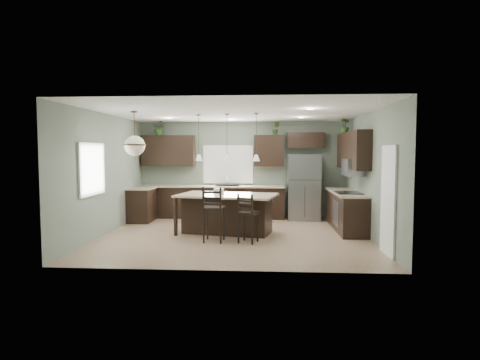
% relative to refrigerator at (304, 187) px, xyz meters
% --- Properties ---
extents(ground, '(6.00, 6.00, 0.00)m').
position_rel_refrigerator_xyz_m(ground, '(-1.78, -2.31, -0.93)').
color(ground, '#9E8466').
rests_on(ground, ground).
extents(pantry_door, '(0.04, 0.82, 2.04)m').
position_rel_refrigerator_xyz_m(pantry_door, '(1.19, -3.86, 0.09)').
color(pantry_door, white).
rests_on(pantry_door, ground).
extents(window_back, '(1.35, 0.02, 1.00)m').
position_rel_refrigerator_xyz_m(window_back, '(-2.18, 0.42, 0.62)').
color(window_back, white).
rests_on(window_back, room_shell).
extents(window_left, '(0.02, 1.10, 1.00)m').
position_rel_refrigerator_xyz_m(window_left, '(-4.77, -3.11, 0.62)').
color(window_left, white).
rests_on(window_left, room_shell).
extents(left_return_cabs, '(0.60, 0.90, 0.90)m').
position_rel_refrigerator_xyz_m(left_return_cabs, '(-4.48, -0.61, -0.48)').
color(left_return_cabs, black).
rests_on(left_return_cabs, ground).
extents(left_return_countertop, '(0.66, 0.96, 0.04)m').
position_rel_refrigerator_xyz_m(left_return_countertop, '(-4.46, -0.61, -0.01)').
color(left_return_countertop, beige).
rests_on(left_return_countertop, left_return_cabs).
extents(back_lower_cabs, '(4.20, 0.60, 0.90)m').
position_rel_refrigerator_xyz_m(back_lower_cabs, '(-2.63, 0.14, -0.48)').
color(back_lower_cabs, black).
rests_on(back_lower_cabs, ground).
extents(back_countertop, '(4.20, 0.66, 0.04)m').
position_rel_refrigerator_xyz_m(back_countertop, '(-2.63, 0.12, -0.01)').
color(back_countertop, beige).
rests_on(back_countertop, back_lower_cabs).
extents(sink_inset, '(0.70, 0.45, 0.01)m').
position_rel_refrigerator_xyz_m(sink_inset, '(-2.18, 0.12, 0.01)').
color(sink_inset, gray).
rests_on(sink_inset, back_countertop).
extents(faucet, '(0.02, 0.02, 0.28)m').
position_rel_refrigerator_xyz_m(faucet, '(-2.18, 0.09, 0.16)').
color(faucet, silver).
rests_on(faucet, back_countertop).
extents(back_upper_left, '(1.55, 0.34, 0.90)m').
position_rel_refrigerator_xyz_m(back_upper_left, '(-3.93, 0.27, 1.02)').
color(back_upper_left, black).
rests_on(back_upper_left, room_shell).
extents(back_upper_right, '(0.85, 0.34, 0.90)m').
position_rel_refrigerator_xyz_m(back_upper_right, '(-0.98, 0.27, 1.02)').
color(back_upper_right, black).
rests_on(back_upper_right, room_shell).
extents(fridge_header, '(1.05, 0.34, 0.45)m').
position_rel_refrigerator_xyz_m(fridge_header, '(0.07, 0.27, 1.32)').
color(fridge_header, black).
rests_on(fridge_header, room_shell).
extents(right_lower_cabs, '(0.60, 2.35, 0.90)m').
position_rel_refrigerator_xyz_m(right_lower_cabs, '(0.92, -1.44, -0.48)').
color(right_lower_cabs, black).
rests_on(right_lower_cabs, ground).
extents(right_countertop, '(0.66, 2.35, 0.04)m').
position_rel_refrigerator_xyz_m(right_countertop, '(0.90, -1.44, -0.01)').
color(right_countertop, beige).
rests_on(right_countertop, right_lower_cabs).
extents(cooktop, '(0.58, 0.75, 0.02)m').
position_rel_refrigerator_xyz_m(cooktop, '(0.90, -1.71, 0.02)').
color(cooktop, black).
rests_on(cooktop, right_countertop).
extents(wall_oven_front, '(0.01, 0.72, 0.60)m').
position_rel_refrigerator_xyz_m(wall_oven_front, '(0.61, -1.71, -0.48)').
color(wall_oven_front, gray).
rests_on(wall_oven_front, right_lower_cabs).
extents(right_upper_cabs, '(0.34, 2.35, 0.90)m').
position_rel_refrigerator_xyz_m(right_upper_cabs, '(1.05, -1.44, 1.02)').
color(right_upper_cabs, black).
rests_on(right_upper_cabs, room_shell).
extents(microwave, '(0.40, 0.75, 0.40)m').
position_rel_refrigerator_xyz_m(microwave, '(1.00, -1.71, 0.62)').
color(microwave, gray).
rests_on(microwave, right_upper_cabs).
extents(refrigerator, '(0.90, 0.74, 1.85)m').
position_rel_refrigerator_xyz_m(refrigerator, '(0.00, 0.00, 0.00)').
color(refrigerator, gray).
rests_on(refrigerator, ground).
extents(kitchen_island, '(2.47, 1.73, 0.92)m').
position_rel_refrigerator_xyz_m(kitchen_island, '(-1.98, -2.09, -0.46)').
color(kitchen_island, black).
rests_on(kitchen_island, ground).
extents(serving_dish, '(0.24, 0.24, 0.14)m').
position_rel_refrigerator_xyz_m(serving_dish, '(-2.17, -2.04, 0.07)').
color(serving_dish, silver).
rests_on(serving_dish, kitchen_island).
extents(bar_stool_center, '(0.47, 0.47, 1.19)m').
position_rel_refrigerator_xyz_m(bar_stool_center, '(-2.17, -3.00, -0.33)').
color(bar_stool_center, black).
rests_on(bar_stool_center, ground).
extents(bar_stool_right, '(0.50, 0.50, 1.05)m').
position_rel_refrigerator_xyz_m(bar_stool_right, '(-1.44, -3.04, -0.40)').
color(bar_stool_right, black).
rests_on(bar_stool_right, ground).
extents(pendant_left, '(0.17, 0.17, 1.10)m').
position_rel_refrigerator_xyz_m(pendant_left, '(-2.66, -1.94, 1.32)').
color(pendant_left, white).
rests_on(pendant_left, room_shell).
extents(pendant_center, '(0.17, 0.17, 1.10)m').
position_rel_refrigerator_xyz_m(pendant_center, '(-1.98, -2.09, 1.32)').
color(pendant_center, white).
rests_on(pendant_center, room_shell).
extents(pendant_right, '(0.17, 0.17, 1.10)m').
position_rel_refrigerator_xyz_m(pendant_right, '(-1.29, -2.23, 1.32)').
color(pendant_right, white).
rests_on(pendant_right, room_shell).
extents(chandelier, '(0.49, 0.49, 0.97)m').
position_rel_refrigerator_xyz_m(chandelier, '(-3.93, -2.79, 1.39)').
color(chandelier, beige).
rests_on(chandelier, room_shell).
extents(plant_back_left, '(0.46, 0.43, 0.43)m').
position_rel_refrigerator_xyz_m(plant_back_left, '(-4.17, 0.24, 1.69)').
color(plant_back_left, '#305424').
rests_on(plant_back_left, back_upper_left).
extents(plant_back_right, '(0.23, 0.20, 0.39)m').
position_rel_refrigerator_xyz_m(plant_back_right, '(-0.78, 0.24, 1.67)').
color(plant_back_right, '#335324').
rests_on(plant_back_right, back_upper_right).
extents(plant_right_wall, '(0.29, 0.29, 0.41)m').
position_rel_refrigerator_xyz_m(plant_right_wall, '(1.02, -0.56, 1.68)').
color(plant_right_wall, '#325123').
rests_on(plant_right_wall, right_upper_cabs).
extents(room_shell, '(6.00, 6.00, 6.00)m').
position_rel_refrigerator_xyz_m(room_shell, '(-1.78, -2.31, 0.77)').
color(room_shell, slate).
rests_on(room_shell, ground).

